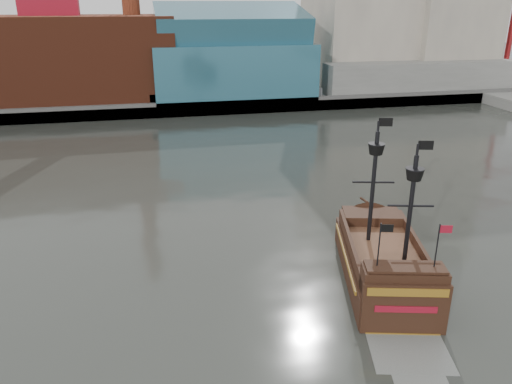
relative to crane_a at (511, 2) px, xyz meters
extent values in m
plane|color=#2A2C27|center=(-78.63, -82.00, -19.11)|extent=(400.00, 400.00, 0.00)
cube|color=slate|center=(-78.63, 10.00, -18.11)|extent=(220.00, 60.00, 2.00)
cube|color=#4C4C49|center=(-78.63, -19.50, -17.81)|extent=(220.00, 1.00, 2.60)
cube|color=maroon|center=(-100.63, -10.00, -9.61)|extent=(42.00, 18.00, 15.00)
cube|color=#2E667B|center=(-68.63, -12.00, -12.11)|extent=(30.00, 16.00, 10.00)
cube|color=slate|center=(-30.63, -16.00, -14.11)|extent=(40.00, 6.00, 6.00)
cube|color=#2E667B|center=(-68.63, -12.00, -4.11)|extent=(28.00, 14.94, 8.78)
cube|color=slate|center=(-0.63, 0.00, -15.61)|extent=(4.00, 4.00, 3.00)
cylinder|color=maroon|center=(-0.63, 0.00, -1.11)|extent=(1.40, 1.40, 32.00)
cube|color=slate|center=(9.37, 10.00, -15.61)|extent=(4.00, 4.00, 3.00)
cube|color=black|center=(-69.31, -78.99, -18.46)|extent=(8.53, 13.94, 2.82)
cube|color=#51301D|center=(-69.31, -78.99, -16.89)|extent=(7.67, 12.55, 0.32)
cube|color=black|center=(-68.00, -73.96, -16.52)|extent=(5.11, 3.68, 1.08)
cube|color=black|center=(-70.74, -84.44, -16.08)|extent=(5.41, 2.98, 1.95)
cube|color=black|center=(-70.99, -85.40, -17.82)|extent=(5.20, 1.60, 4.33)
cube|color=#90651C|center=(-71.03, -85.55, -16.08)|extent=(4.74, 1.32, 0.54)
cube|color=maroon|center=(-71.03, -85.55, -17.27)|extent=(3.69, 1.04, 0.43)
cylinder|color=black|center=(-69.74, -77.20, -12.51)|extent=(0.37, 0.37, 8.45)
cylinder|color=black|center=(-68.86, -81.12, -12.83)|extent=(0.37, 0.37, 7.80)
cone|color=black|center=(-69.74, -77.20, -9.58)|extent=(1.45, 1.45, 0.76)
cone|color=black|center=(-68.86, -81.12, -10.23)|extent=(1.45, 1.45, 0.76)
cube|color=black|center=(-69.27, -77.32, -7.64)|extent=(0.95, 0.28, 0.60)
cube|color=black|center=(-68.39, -81.25, -8.29)|extent=(0.95, 0.28, 0.60)
cube|color=gray|center=(-71.45, -87.16, -19.11)|extent=(5.44, 4.94, 0.02)
camera|label=1|loc=(-85.55, -108.66, 0.23)|focal=35.00mm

